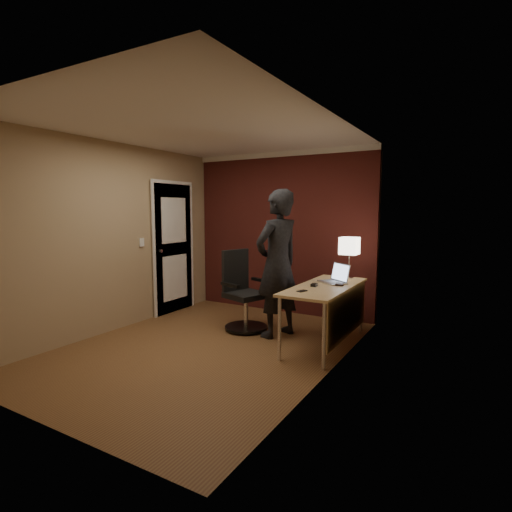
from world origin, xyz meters
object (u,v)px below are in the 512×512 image
office_chair (243,295)px  person (278,264)px  desk_lamp (349,246)px  laptop (336,277)px  desk (331,297)px  wallet (340,284)px  phone (302,291)px  mouse (314,285)px

office_chair → person: (0.53, -0.02, 0.47)m
desk_lamp → laptop: 0.50m
desk → wallet: 0.19m
desk_lamp → office_chair: (-1.29, -0.52, -0.68)m
phone → wallet: 0.60m
laptop → wallet: bearing=-57.9°
laptop → person: (-0.71, -0.19, 0.14)m
laptop → person: person is taller
person → desk: bearing=103.7°
mouse → person: (-0.57, 0.17, 0.19)m
desk → office_chair: 1.28m
mouse → desk: bearing=25.8°
desk → phone: phone is taller
laptop → office_chair: size_ratio=0.40×
mouse → phone: size_ratio=0.87×
desk → person: 0.81m
wallet → phone: bearing=-114.0°
mouse → office_chair: size_ratio=0.10×
mouse → wallet: (0.24, 0.21, -0.01)m
person → mouse: bearing=91.8°
desk_lamp → wallet: size_ratio=4.86×
office_chair → person: bearing=-2.3°
mouse → person: person is taller
office_chair → wallet: bearing=0.6°
desk → wallet: bearing=55.7°
desk → phone: (-0.17, -0.45, 0.13)m
laptop → wallet: size_ratio=3.81×
wallet → office_chair: (-1.34, -0.01, -0.28)m
laptop → desk: bearing=-84.2°
laptop → mouse: bearing=-111.5°
mouse → desk_lamp: bearing=68.2°
wallet → mouse: bearing=-138.6°
phone → person: bearing=156.9°
desk → office_chair: bearing=176.0°
desk → desk_lamp: 0.82m
phone → wallet: size_ratio=1.05×
phone → person: (-0.56, 0.51, 0.20)m
wallet → desk_lamp: bearing=95.3°
phone → office_chair: office_chair is taller
desk → laptop: size_ratio=3.58×
phone → wallet: (0.24, 0.55, 0.01)m
desk_lamp → mouse: (-0.19, -0.71, -0.40)m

